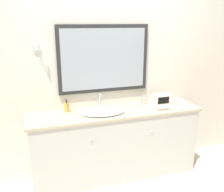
# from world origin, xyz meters

# --- Properties ---
(ground_plane) EXTENTS (14.00, 14.00, 0.00)m
(ground_plane) POSITION_xyz_m (0.00, 0.00, 0.00)
(ground_plane) COLOR beige
(wall_back) EXTENTS (8.00, 0.18, 2.55)m
(wall_back) POSITION_xyz_m (-0.00, 0.56, 1.28)
(wall_back) COLOR silver
(wall_back) RESTS_ON ground_plane
(vanity_counter) EXTENTS (2.17, 0.52, 0.90)m
(vanity_counter) POSITION_xyz_m (0.00, 0.27, 0.45)
(vanity_counter) COLOR beige
(vanity_counter) RESTS_ON ground_plane
(sink_basin) EXTENTS (0.53, 0.38, 0.20)m
(sink_basin) POSITION_xyz_m (-0.16, 0.25, 0.92)
(sink_basin) COLOR white
(sink_basin) RESTS_ON vanity_counter
(soap_bottle) EXTENTS (0.06, 0.06, 0.16)m
(soap_bottle) POSITION_xyz_m (-0.58, 0.43, 0.97)
(soap_bottle) COLOR gold
(soap_bottle) RESTS_ON vanity_counter
(appliance_box) EXTENTS (0.23, 0.12, 0.14)m
(appliance_box) POSITION_xyz_m (0.68, 0.35, 0.97)
(appliance_box) COLOR white
(appliance_box) RESTS_ON vanity_counter
(picture_frame) EXTENTS (0.09, 0.01, 0.13)m
(picture_frame) POSITION_xyz_m (0.44, 0.39, 0.97)
(picture_frame) COLOR #B2B2B7
(picture_frame) RESTS_ON vanity_counter
(hand_towel_near_sink) EXTENTS (0.14, 0.13, 0.03)m
(hand_towel_near_sink) POSITION_xyz_m (0.58, 0.16, 0.92)
(hand_towel_near_sink) COLOR #B7A899
(hand_towel_near_sink) RESTS_ON vanity_counter
(metal_tray) EXTENTS (0.15, 0.11, 0.01)m
(metal_tray) POSITION_xyz_m (0.95, 0.14, 0.91)
(metal_tray) COLOR silver
(metal_tray) RESTS_ON vanity_counter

